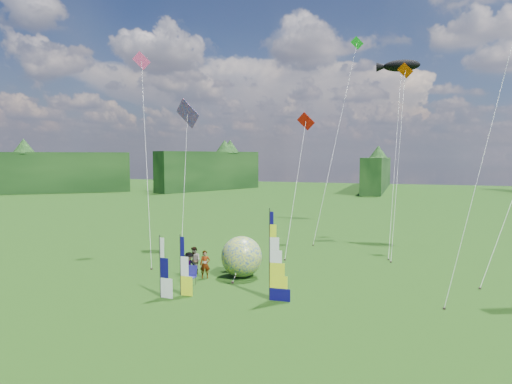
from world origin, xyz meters
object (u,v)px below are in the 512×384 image
(kite_whale, at_px, (396,140))
(camp_chair, at_px, (190,276))
(feather_banner_main, at_px, (270,256))
(spectator_d, at_px, (229,259))
(spectator_b, at_px, (194,260))
(bol_inflatable, at_px, (242,257))
(spectator_a, at_px, (205,264))
(spectator_c, at_px, (189,265))
(side_banner_left, at_px, (180,266))
(side_banner_far, at_px, (160,268))

(kite_whale, bearing_deg, camp_chair, -133.82)
(feather_banner_main, distance_m, spectator_d, 6.75)
(spectator_b, bearing_deg, bol_inflatable, 22.48)
(spectator_a, height_order, camp_chair, spectator_a)
(spectator_c, relative_size, kite_whale, 0.09)
(side_banner_left, relative_size, side_banner_far, 1.00)
(feather_banner_main, height_order, spectator_d, feather_banner_main)
(spectator_d, relative_size, camp_chair, 1.39)
(bol_inflatable, bearing_deg, side_banner_far, -116.67)
(side_banner_left, distance_m, kite_whale, 22.11)
(side_banner_left, distance_m, spectator_b, 4.59)
(feather_banner_main, bearing_deg, bol_inflatable, 125.22)
(spectator_b, height_order, kite_whale, kite_whale)
(spectator_b, bearing_deg, feather_banner_main, -12.60)
(spectator_d, bearing_deg, side_banner_far, 86.60)
(spectator_c, bearing_deg, side_banner_far, -143.85)
(side_banner_left, height_order, spectator_c, side_banner_left)
(bol_inflatable, xyz_separation_m, spectator_d, (-1.30, 1.13, -0.48))
(spectator_a, relative_size, spectator_d, 1.08)
(spectator_c, distance_m, kite_whale, 20.48)
(side_banner_left, xyz_separation_m, spectator_c, (-1.14, 3.22, -0.79))
(bol_inflatable, distance_m, spectator_d, 1.79)
(spectator_c, xyz_separation_m, spectator_d, (1.63, 2.48, -0.02))
(spectator_a, bearing_deg, kite_whale, 29.56)
(side_banner_left, distance_m, spectator_d, 5.78)
(side_banner_left, height_order, camp_chair, side_banner_left)
(feather_banner_main, xyz_separation_m, kite_whale, (5.60, 17.42, 6.51))
(feather_banner_main, height_order, camp_chair, feather_banner_main)
(side_banner_far, distance_m, kite_whale, 23.06)
(side_banner_far, bearing_deg, spectator_d, 82.76)
(feather_banner_main, xyz_separation_m, camp_chair, (-5.16, 1.16, -1.76))
(spectator_a, bearing_deg, spectator_c, 178.56)
(side_banner_far, bearing_deg, bol_inflatable, 67.91)
(side_banner_far, xyz_separation_m, kite_whale, (11.22, 18.80, 7.23))
(spectator_c, distance_m, spectator_d, 2.97)
(side_banner_far, distance_m, spectator_c, 3.98)
(feather_banner_main, relative_size, side_banner_left, 1.45)
(spectator_a, distance_m, kite_whale, 19.69)
(side_banner_far, relative_size, spectator_c, 1.98)
(camp_chair, bearing_deg, side_banner_left, -79.62)
(side_banner_left, relative_size, spectator_c, 1.97)
(bol_inflatable, height_order, camp_chair, bol_inflatable)
(bol_inflatable, bearing_deg, spectator_d, 138.99)
(feather_banner_main, distance_m, kite_whale, 19.42)
(spectator_a, xyz_separation_m, spectator_c, (-0.90, -0.38, -0.04))
(side_banner_left, bearing_deg, bol_inflatable, 68.13)
(feather_banner_main, distance_m, spectator_b, 7.24)
(spectator_b, relative_size, spectator_c, 1.06)
(side_banner_far, xyz_separation_m, camp_chair, (0.45, 2.54, -1.04))
(camp_chair, relative_size, kite_whale, 0.06)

